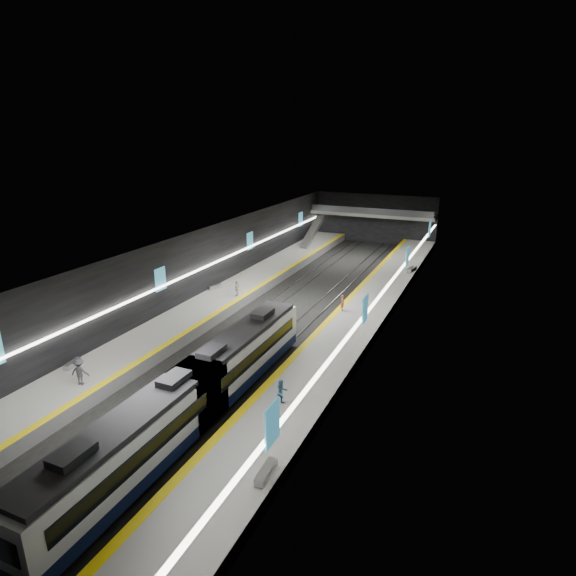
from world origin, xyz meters
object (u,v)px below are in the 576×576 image
at_px(escalator, 313,232).
at_px(bench_left_near, 73,364).
at_px(passenger_right_b, 282,392).
at_px(passenger_left_a, 237,288).
at_px(passenger_left_b, 80,372).
at_px(passenger_right_a, 343,303).
at_px(bench_right_near, 266,472).
at_px(bench_left_far, 215,287).
at_px(train, 196,392).
at_px(bench_right_far, 412,269).

height_order(escalator, bench_left_near, escalator).
bearing_deg(passenger_right_b, passenger_left_a, 74.44).
bearing_deg(passenger_left_a, passenger_left_b, -10.80).
distance_m(passenger_right_a, passenger_right_b, 17.95).
bearing_deg(bench_right_near, bench_left_far, 123.84).
bearing_deg(escalator, passenger_left_b, -88.93).
bearing_deg(passenger_left_b, bench_right_near, 150.32).
bearing_deg(passenger_left_b, train, 165.91).
bearing_deg(bench_left_far, passenger_right_a, 16.64).
relative_size(passenger_right_a, passenger_right_b, 0.94).
bearing_deg(passenger_right_a, train, 148.39).
relative_size(train, bench_right_far, 12.89).
bearing_deg(passenger_right_b, bench_left_far, 79.23).
bearing_deg(passenger_left_b, passenger_right_b, 175.25).
height_order(bench_right_near, passenger_left_a, passenger_left_a).
bearing_deg(escalator, train, -77.93).
bearing_deg(passenger_right_b, train, 156.71).
relative_size(bench_right_far, passenger_left_b, 1.06).
height_order(bench_right_far, passenger_left_a, passenger_left_a).
distance_m(escalator, passenger_right_b, 46.49).
height_order(bench_right_far, passenger_right_a, passenger_right_a).
relative_size(escalator, passenger_left_a, 4.69).
relative_size(train, bench_left_far, 16.28).
relative_size(bench_left_far, bench_right_far, 0.79).
bearing_deg(bench_left_far, passenger_left_a, 0.82).
bearing_deg(passenger_right_b, passenger_left_b, 140.92).
distance_m(bench_left_far, bench_right_far, 24.75).
xyz_separation_m(bench_right_near, passenger_right_a, (-3.67, 24.44, 0.56)).
relative_size(bench_left_far, passenger_left_b, 0.84).
xyz_separation_m(bench_left_near, passenger_left_a, (3.36, 19.07, 0.66)).
distance_m(bench_left_far, passenger_left_b, 22.26).
distance_m(passenger_right_a, passenger_left_a, 11.65).
height_order(passenger_right_a, passenger_left_b, passenger_left_b).
height_order(bench_right_near, passenger_right_b, passenger_right_b).
bearing_deg(passenger_right_a, escalator, 3.98).
bearing_deg(bench_left_far, bench_right_far, 59.69).
height_order(bench_right_near, passenger_left_b, passenger_left_b).
bearing_deg(train, escalator, 102.07).
distance_m(bench_right_near, bench_right_far, 41.15).
distance_m(escalator, passenger_left_a, 26.64).
bearing_deg(escalator, passenger_right_b, -71.49).
xyz_separation_m(escalator, bench_left_far, (-2.00, -25.35, -1.70)).
xyz_separation_m(bench_right_near, passenger_left_a, (-15.31, 24.07, 0.62)).
distance_m(bench_left_near, passenger_right_a, 24.57).
xyz_separation_m(bench_left_far, passenger_left_b, (2.88, -22.06, 0.77)).
bearing_deg(escalator, bench_right_near, -71.58).
relative_size(bench_left_near, bench_left_far, 0.98).
distance_m(bench_left_far, passenger_right_a, 15.24).
distance_m(bench_left_far, passenger_left_a, 3.82).
bearing_deg(bench_right_far, bench_left_far, -129.57).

